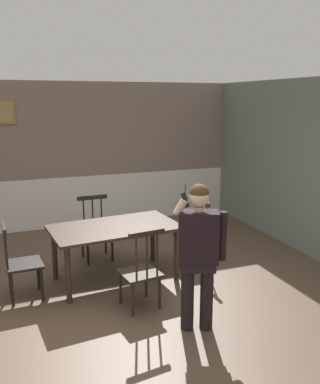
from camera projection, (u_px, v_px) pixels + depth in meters
ground_plane at (133, 301)px, 5.05m from camera, size 7.56×7.56×0.00m
room_back_partition at (80, 158)px, 7.88m from camera, size 6.26×0.17×2.78m
dining_table at (115, 232)px, 5.51m from camera, size 1.78×1.12×0.78m
chair_near_window at (21, 263)px, 5.03m from camera, size 0.46×0.46×0.98m
chair_by_doorway at (96, 229)px, 6.32m from camera, size 0.49×0.49×0.97m
chair_at_table_head at (141, 271)px, 4.80m from camera, size 0.50×0.50×1.01m
chair_opposite_corner at (193, 235)px, 6.09m from camera, size 0.41×0.41×0.99m
person_figure at (199, 249)px, 4.25m from camera, size 0.55×0.36×1.62m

